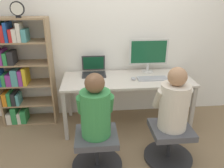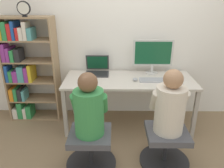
{
  "view_description": "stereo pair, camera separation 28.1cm",
  "coord_description": "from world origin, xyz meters",
  "px_view_note": "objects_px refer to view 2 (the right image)",
  "views": [
    {
      "loc": [
        -0.48,
        -2.46,
        1.81
      ],
      "look_at": [
        -0.23,
        0.14,
        0.74
      ],
      "focal_mm": 35.0,
      "sensor_mm": 36.0,
      "label": 1
    },
    {
      "loc": [
        -0.2,
        -2.47,
        1.81
      ],
      "look_at": [
        -0.23,
        0.14,
        0.74
      ],
      "focal_mm": 35.0,
      "sensor_mm": 36.0,
      "label": 2
    }
  ],
  "objects_px": {
    "keyboard": "(155,80)",
    "office_chair_right": "(91,149)",
    "laptop": "(97,70)",
    "bookshelf": "(25,70)",
    "desktop_monitor": "(153,55)",
    "office_chair_left": "(166,146)",
    "desk_clock": "(24,9)",
    "person_at_monitor": "(170,105)",
    "person_at_laptop": "(89,108)"
  },
  "relations": [
    {
      "from": "desktop_monitor",
      "to": "office_chair_left",
      "type": "distance_m",
      "value": 1.31
    },
    {
      "from": "office_chair_left",
      "to": "person_at_monitor",
      "type": "xyz_separation_m",
      "value": [
        0.0,
        0.01,
        0.52
      ]
    },
    {
      "from": "office_chair_left",
      "to": "desk_clock",
      "type": "height_order",
      "value": "desk_clock"
    },
    {
      "from": "person_at_monitor",
      "to": "desk_clock",
      "type": "relative_size",
      "value": 3.6
    },
    {
      "from": "laptop",
      "to": "keyboard",
      "type": "xyz_separation_m",
      "value": [
        0.8,
        -0.29,
        -0.04
      ]
    },
    {
      "from": "desk_clock",
      "to": "keyboard",
      "type": "bearing_deg",
      "value": -6.54
    },
    {
      "from": "laptop",
      "to": "office_chair_right",
      "type": "bearing_deg",
      "value": -90.23
    },
    {
      "from": "bookshelf",
      "to": "office_chair_right",
      "type": "bearing_deg",
      "value": -45.07
    },
    {
      "from": "keyboard",
      "to": "desk_clock",
      "type": "height_order",
      "value": "desk_clock"
    },
    {
      "from": "office_chair_right",
      "to": "bookshelf",
      "type": "xyz_separation_m",
      "value": [
        -1.06,
        1.06,
        0.57
      ]
    },
    {
      "from": "laptop",
      "to": "bookshelf",
      "type": "xyz_separation_m",
      "value": [
        -1.06,
        -0.02,
        0.01
      ]
    },
    {
      "from": "laptop",
      "to": "person_at_monitor",
      "type": "bearing_deg",
      "value": -50.56
    },
    {
      "from": "keyboard",
      "to": "person_at_monitor",
      "type": "bearing_deg",
      "value": -86.98
    },
    {
      "from": "office_chair_right",
      "to": "bookshelf",
      "type": "relative_size",
      "value": 0.37
    },
    {
      "from": "office_chair_right",
      "to": "desktop_monitor",
      "type": "bearing_deg",
      "value": 53.55
    },
    {
      "from": "office_chair_left",
      "to": "desk_clock",
      "type": "relative_size",
      "value": 2.9
    },
    {
      "from": "bookshelf",
      "to": "desk_clock",
      "type": "bearing_deg",
      "value": -28.23
    },
    {
      "from": "desktop_monitor",
      "to": "office_chair_left",
      "type": "bearing_deg",
      "value": -88.3
    },
    {
      "from": "person_at_monitor",
      "to": "bookshelf",
      "type": "bearing_deg",
      "value": 152.17
    },
    {
      "from": "desk_clock",
      "to": "desktop_monitor",
      "type": "bearing_deg",
      "value": 3.9
    },
    {
      "from": "person_at_laptop",
      "to": "office_chair_right",
      "type": "bearing_deg",
      "value": -90.0
    },
    {
      "from": "desktop_monitor",
      "to": "desk_clock",
      "type": "height_order",
      "value": "desk_clock"
    },
    {
      "from": "desk_clock",
      "to": "person_at_monitor",
      "type": "bearing_deg",
      "value": -27.8
    },
    {
      "from": "laptop",
      "to": "office_chair_right",
      "type": "height_order",
      "value": "laptop"
    },
    {
      "from": "desktop_monitor",
      "to": "person_at_monitor",
      "type": "xyz_separation_m",
      "value": [
        0.03,
        -1.04,
        -0.27
      ]
    },
    {
      "from": "desktop_monitor",
      "to": "keyboard",
      "type": "distance_m",
      "value": 0.41
    },
    {
      "from": "desktop_monitor",
      "to": "bookshelf",
      "type": "xyz_separation_m",
      "value": [
        -1.87,
        -0.04,
        -0.22
      ]
    },
    {
      "from": "desktop_monitor",
      "to": "bookshelf",
      "type": "relative_size",
      "value": 0.37
    },
    {
      "from": "office_chair_left",
      "to": "desktop_monitor",
      "type": "bearing_deg",
      "value": 91.7
    },
    {
      "from": "office_chair_right",
      "to": "person_at_laptop",
      "type": "relative_size",
      "value": 0.83
    },
    {
      "from": "bookshelf",
      "to": "desk_clock",
      "type": "distance_m",
      "value": 0.87
    },
    {
      "from": "office_chair_left",
      "to": "office_chair_right",
      "type": "xyz_separation_m",
      "value": [
        -0.84,
        -0.05,
        0.0
      ]
    },
    {
      "from": "keyboard",
      "to": "bookshelf",
      "type": "bearing_deg",
      "value": 171.62
    },
    {
      "from": "office_chair_left",
      "to": "person_at_laptop",
      "type": "xyz_separation_m",
      "value": [
        -0.84,
        -0.05,
        0.51
      ]
    },
    {
      "from": "desktop_monitor",
      "to": "office_chair_right",
      "type": "relative_size",
      "value": 1.02
    },
    {
      "from": "keyboard",
      "to": "office_chair_right",
      "type": "xyz_separation_m",
      "value": [
        -0.81,
        -0.79,
        -0.52
      ]
    },
    {
      "from": "person_at_monitor",
      "to": "person_at_laptop",
      "type": "height_order",
      "value": "person_at_monitor"
    },
    {
      "from": "office_chair_left",
      "to": "desk_clock",
      "type": "xyz_separation_m",
      "value": [
        -1.76,
        0.93,
        1.42
      ]
    },
    {
      "from": "keyboard",
      "to": "bookshelf",
      "type": "height_order",
      "value": "bookshelf"
    },
    {
      "from": "keyboard",
      "to": "office_chair_right",
      "type": "relative_size",
      "value": 0.73
    },
    {
      "from": "person_at_monitor",
      "to": "desk_clock",
      "type": "xyz_separation_m",
      "value": [
        -1.76,
        0.93,
        0.91
      ]
    },
    {
      "from": "person_at_laptop",
      "to": "person_at_monitor",
      "type": "bearing_deg",
      "value": 3.49
    },
    {
      "from": "desktop_monitor",
      "to": "desk_clock",
      "type": "xyz_separation_m",
      "value": [
        -1.73,
        -0.12,
        0.64
      ]
    },
    {
      "from": "desktop_monitor",
      "to": "laptop",
      "type": "bearing_deg",
      "value": -178.37
    },
    {
      "from": "laptop",
      "to": "person_at_monitor",
      "type": "xyz_separation_m",
      "value": [
        0.84,
        -1.02,
        -0.04
      ]
    },
    {
      "from": "person_at_laptop",
      "to": "desk_clock",
      "type": "bearing_deg",
      "value": 133.05
    },
    {
      "from": "laptop",
      "to": "office_chair_left",
      "type": "height_order",
      "value": "laptop"
    },
    {
      "from": "office_chair_left",
      "to": "office_chair_right",
      "type": "distance_m",
      "value": 0.85
    },
    {
      "from": "desktop_monitor",
      "to": "person_at_laptop",
      "type": "bearing_deg",
      "value": -126.57
    },
    {
      "from": "office_chair_right",
      "to": "person_at_laptop",
      "type": "bearing_deg",
      "value": 90.0
    }
  ]
}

